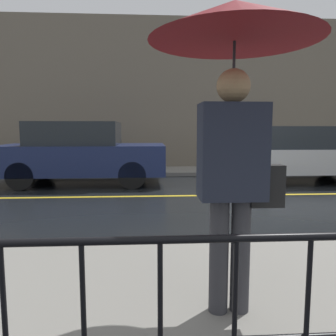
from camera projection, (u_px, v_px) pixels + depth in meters
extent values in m
plane|color=black|center=(248.00, 195.00, 7.28)|extent=(80.00, 80.00, 0.00)
cube|color=gray|center=(213.00, 171.00, 11.16)|extent=(28.00, 1.76, 0.11)
cube|color=gold|center=(248.00, 195.00, 7.28)|extent=(25.20, 0.12, 0.01)
cube|color=#706656|center=(209.00, 95.00, 11.88)|extent=(28.00, 0.30, 5.39)
cylinder|color=black|center=(160.00, 334.00, 1.45)|extent=(0.02, 0.02, 0.87)
cylinder|color=black|center=(234.00, 331.00, 1.47)|extent=(0.02, 0.02, 0.87)
cylinder|color=black|center=(306.00, 329.00, 1.49)|extent=(0.02, 0.02, 0.87)
cylinder|color=#333338|center=(219.00, 256.00, 2.38)|extent=(0.14, 0.14, 0.85)
cylinder|color=#333338|center=(240.00, 255.00, 2.39)|extent=(0.14, 0.14, 0.85)
cube|color=#232838|center=(232.00, 152.00, 2.29)|extent=(0.46, 0.28, 0.67)
sphere|color=tan|center=(233.00, 86.00, 2.24)|extent=(0.23, 0.23, 0.23)
cylinder|color=#262628|center=(233.00, 97.00, 2.25)|extent=(0.02, 0.02, 0.75)
cone|color=maroon|center=(235.00, 21.00, 2.19)|extent=(1.18, 1.18, 0.26)
cube|color=black|center=(266.00, 186.00, 2.34)|extent=(0.24, 0.12, 0.30)
cube|color=#19234C|center=(83.00, 159.00, 8.75)|extent=(4.31, 1.93, 0.76)
cube|color=#1E2328|center=(76.00, 133.00, 8.66)|extent=(2.24, 1.78, 0.60)
cylinder|color=black|center=(135.00, 167.00, 9.72)|extent=(0.68, 0.22, 0.68)
cylinder|color=black|center=(132.00, 175.00, 8.02)|extent=(0.68, 0.22, 0.68)
cylinder|color=black|center=(43.00, 168.00, 9.55)|extent=(0.68, 0.22, 0.68)
cylinder|color=black|center=(20.00, 176.00, 7.85)|extent=(0.68, 0.22, 0.68)
cube|color=#B2B5BA|center=(296.00, 159.00, 9.11)|extent=(4.49, 1.91, 0.65)
cube|color=#1E2328|center=(291.00, 137.00, 9.03)|extent=(2.33, 1.76, 0.59)
cylinder|color=black|center=(328.00, 165.00, 10.07)|extent=(0.71, 0.22, 0.71)
cylinder|color=black|center=(239.00, 166.00, 9.90)|extent=(0.71, 0.22, 0.71)
cylinder|color=black|center=(257.00, 173.00, 8.22)|extent=(0.71, 0.22, 0.71)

